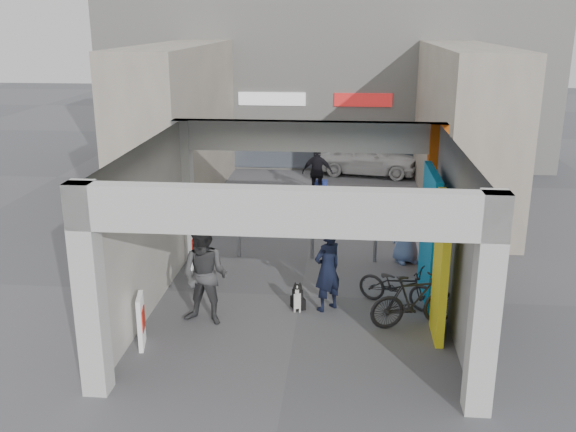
# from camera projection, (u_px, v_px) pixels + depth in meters

# --- Properties ---
(ground) EXTENTS (90.00, 90.00, 0.00)m
(ground) POSITION_uv_depth(u_px,v_px,m) (301.00, 296.00, 13.98)
(ground) COLOR #58585D
(ground) RESTS_ON ground
(arcade_canopy) EXTENTS (6.40, 6.45, 6.40)m
(arcade_canopy) POSITION_uv_depth(u_px,v_px,m) (326.00, 206.00, 12.47)
(arcade_canopy) COLOR beige
(arcade_canopy) RESTS_ON ground
(far_building) EXTENTS (18.00, 4.08, 8.00)m
(far_building) POSITION_uv_depth(u_px,v_px,m) (326.00, 64.00, 26.10)
(far_building) COLOR silver
(far_building) RESTS_ON ground
(plaza_bldg_left) EXTENTS (2.00, 9.00, 5.00)m
(plaza_bldg_left) POSITION_uv_depth(u_px,v_px,m) (180.00, 124.00, 20.76)
(plaza_bldg_left) COLOR #B4A995
(plaza_bldg_left) RESTS_ON ground
(plaza_bldg_right) EXTENTS (2.00, 9.00, 5.00)m
(plaza_bldg_right) POSITION_uv_depth(u_px,v_px,m) (462.00, 128.00, 19.98)
(plaza_bldg_right) COLOR #B4A995
(plaza_bldg_right) RESTS_ON ground
(bollard_left) EXTENTS (0.09, 0.09, 0.89)m
(bollard_left) POSITION_uv_depth(u_px,v_px,m) (239.00, 240.00, 16.15)
(bollard_left) COLOR gray
(bollard_left) RESTS_ON ground
(bollard_center) EXTENTS (0.09, 0.09, 0.97)m
(bollard_center) POSITION_uv_depth(u_px,v_px,m) (312.00, 240.00, 16.03)
(bollard_center) COLOR gray
(bollard_center) RESTS_ON ground
(bollard_right) EXTENTS (0.09, 0.09, 0.96)m
(bollard_right) POSITION_uv_depth(u_px,v_px,m) (375.00, 243.00, 15.79)
(bollard_right) COLOR gray
(bollard_right) RESTS_ON ground
(advert_board_near) EXTENTS (0.20, 0.55, 1.00)m
(advert_board_near) POSITION_uv_depth(u_px,v_px,m) (141.00, 321.00, 11.70)
(advert_board_near) COLOR white
(advert_board_near) RESTS_ON ground
(advert_board_far) EXTENTS (0.13, 0.55, 1.00)m
(advert_board_far) POSITION_uv_depth(u_px,v_px,m) (192.00, 247.00, 15.46)
(advert_board_far) COLOR white
(advert_board_far) RESTS_ON ground
(cafe_set) EXTENTS (1.56, 1.26, 0.94)m
(cafe_set) POSITION_uv_depth(u_px,v_px,m) (264.00, 210.00, 19.02)
(cafe_set) COLOR #A1A1A6
(cafe_set) RESTS_ON ground
(produce_stand) EXTENTS (1.16, 0.63, 0.76)m
(produce_stand) POSITION_uv_depth(u_px,v_px,m) (242.00, 207.00, 19.41)
(produce_stand) COLOR black
(produce_stand) RESTS_ON ground
(crate_stack) EXTENTS (0.46, 0.37, 0.56)m
(crate_stack) POSITION_uv_depth(u_px,v_px,m) (321.00, 189.00, 21.63)
(crate_stack) COLOR #1C611B
(crate_stack) RESTS_ON ground
(border_collie) EXTENTS (0.23, 0.46, 0.63)m
(border_collie) POSITION_uv_depth(u_px,v_px,m) (298.00, 298.00, 13.24)
(border_collie) COLOR black
(border_collie) RESTS_ON ground
(man_with_dog) EXTENTS (0.77, 0.76, 1.79)m
(man_with_dog) POSITION_uv_depth(u_px,v_px,m) (327.00, 269.00, 13.07)
(man_with_dog) COLOR black
(man_with_dog) RESTS_ON ground
(man_back_turned) EXTENTS (1.10, 0.93, 1.99)m
(man_back_turned) POSITION_uv_depth(u_px,v_px,m) (205.00, 276.00, 12.47)
(man_back_turned) COLOR #414244
(man_back_turned) RESTS_ON ground
(man_elderly) EXTENTS (1.02, 0.85, 1.80)m
(man_elderly) POSITION_uv_depth(u_px,v_px,m) (408.00, 228.00, 15.65)
(man_elderly) COLOR #607FBC
(man_elderly) RESTS_ON ground
(man_crates) EXTENTS (1.06, 0.52, 1.75)m
(man_crates) POSITION_uv_depth(u_px,v_px,m) (317.00, 172.00, 21.31)
(man_crates) COLOR black
(man_crates) RESTS_ON ground
(bicycle_front) EXTENTS (1.79, 1.26, 0.89)m
(bicycle_front) POSITION_uv_depth(u_px,v_px,m) (397.00, 285.00, 13.40)
(bicycle_front) COLOR black
(bicycle_front) RESTS_ON ground
(bicycle_rear) EXTENTS (1.86, 1.02, 1.08)m
(bicycle_rear) POSITION_uv_depth(u_px,v_px,m) (414.00, 301.00, 12.46)
(bicycle_rear) COLOR black
(bicycle_rear) RESTS_ON ground
(white_van) EXTENTS (4.17, 2.24, 1.35)m
(white_van) POSITION_uv_depth(u_px,v_px,m) (365.00, 157.00, 24.57)
(white_van) COLOR white
(white_van) RESTS_ON ground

